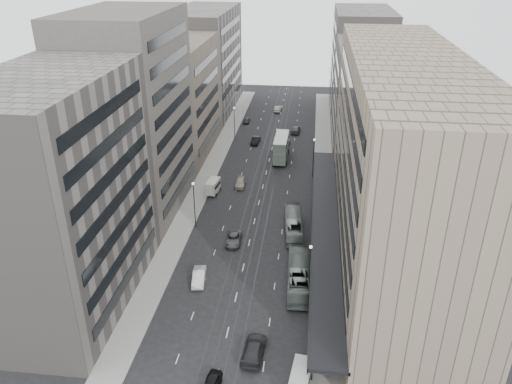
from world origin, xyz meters
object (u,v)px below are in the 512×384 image
at_px(vw_microbus, 300,379).
at_px(double_decker, 281,147).
at_px(bus_near, 298,275).
at_px(sedan_1, 199,277).
at_px(panel_van, 213,186).
at_px(bus_far, 293,224).
at_px(sedan_2, 234,239).

bearing_deg(vw_microbus, double_decker, 103.12).
distance_m(bus_near, sedan_1, 14.04).
relative_size(double_decker, panel_van, 2.25).
distance_m(bus_near, double_decker, 46.10).
xyz_separation_m(bus_far, vw_microbus, (2.38, -32.66, -0.13)).
bearing_deg(bus_near, double_decker, -85.25).
xyz_separation_m(panel_van, sedan_1, (3.45, -28.20, -0.67)).
relative_size(bus_near, sedan_1, 2.54).
height_order(bus_near, sedan_2, bus_near).
distance_m(double_decker, vw_microbus, 64.46).
xyz_separation_m(bus_near, vw_microbus, (0.97, -18.37, -0.29)).
relative_size(double_decker, sedan_1, 2.05).
xyz_separation_m(bus_near, panel_van, (-17.43, 27.38, -0.25)).
relative_size(double_decker, vw_microbus, 2.01).
bearing_deg(sedan_2, bus_near, -45.90).
xyz_separation_m(vw_microbus, sedan_1, (-14.95, 17.54, -0.62)).
height_order(sedan_1, sedan_2, sedan_1).
height_order(double_decker, vw_microbus, double_decker).
height_order(vw_microbus, panel_van, panel_van).
bearing_deg(bus_far, sedan_2, 19.95).
bearing_deg(bus_near, sedan_1, 1.04).
bearing_deg(sedan_2, sedan_1, -109.90).
relative_size(bus_far, double_decker, 1.12).
xyz_separation_m(double_decker, sedan_1, (-8.29, -46.56, -2.13)).
bearing_deg(double_decker, bus_far, -81.58).
bearing_deg(panel_van, sedan_1, -76.56).
distance_m(double_decker, sedan_2, 36.21).
bearing_deg(sedan_1, vw_microbus, -56.57).
distance_m(vw_microbus, sedan_2, 30.64).
height_order(bus_far, double_decker, double_decker).
bearing_deg(sedan_2, double_decker, 78.91).
bearing_deg(double_decker, sedan_1, -99.43).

